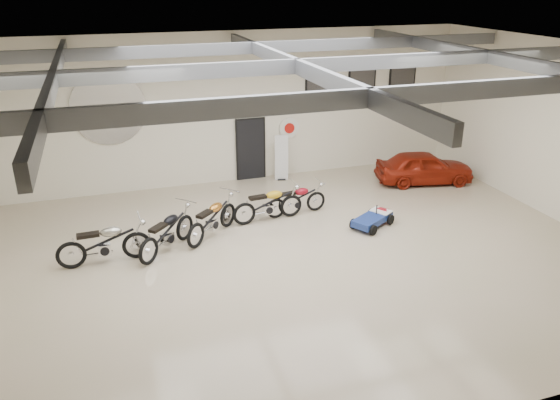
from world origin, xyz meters
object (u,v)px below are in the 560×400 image
object	(u,v)px
banner_stand	(281,156)
motorcycle_red	(296,199)
vintage_car	(424,167)
motorcycle_silver	(103,242)
motorcycle_yellow	(268,203)
go_kart	(375,215)
motorcycle_gold	(212,218)
motorcycle_black	(167,231)

from	to	relation	value
banner_stand	motorcycle_red	xyz separation A→B (m)	(-0.53, -2.97, -0.36)
vintage_car	banner_stand	bearing A→B (deg)	80.24
motorcycle_silver	motorcycle_yellow	xyz separation A→B (m)	(4.56, 1.17, -0.03)
motorcycle_silver	go_kart	bearing A→B (deg)	-2.78
motorcycle_yellow	go_kart	bearing A→B (deg)	-29.27
motorcycle_gold	vintage_car	distance (m)	7.94
motorcycle_yellow	motorcycle_red	world-z (taller)	motorcycle_yellow
go_kart	motorcycle_black	bearing A→B (deg)	146.85
vintage_car	motorcycle_yellow	bearing A→B (deg)	114.54
go_kart	vintage_car	distance (m)	4.10
banner_stand	motorcycle_yellow	distance (m)	3.47
banner_stand	go_kart	xyz separation A→B (m)	(1.35, -4.38, -0.55)
motorcycle_silver	go_kart	xyz separation A→B (m)	(7.36, -0.07, -0.28)
motorcycle_red	motorcycle_gold	bearing A→B (deg)	-171.28
motorcycle_yellow	motorcycle_red	distance (m)	0.94
motorcycle_yellow	go_kart	distance (m)	3.07
motorcycle_silver	motorcycle_gold	bearing A→B (deg)	10.51
banner_stand	motorcycle_yellow	size ratio (longest dim) A/B	0.81
banner_stand	motorcycle_gold	size ratio (longest dim) A/B	0.80
banner_stand	motorcycle_black	world-z (taller)	banner_stand
motorcycle_black	go_kart	xyz separation A→B (m)	(5.81, -0.22, -0.26)
motorcycle_silver	motorcycle_yellow	world-z (taller)	motorcycle_silver
motorcycle_silver	motorcycle_yellow	size ratio (longest dim) A/B	1.06
motorcycle_silver	go_kart	world-z (taller)	motorcycle_silver
motorcycle_black	motorcycle_gold	world-z (taller)	motorcycle_black
vintage_car	motorcycle_black	bearing A→B (deg)	116.57
motorcycle_silver	motorcycle_black	world-z (taller)	motorcycle_silver
motorcycle_black	vintage_car	distance (m)	9.29
go_kart	banner_stand	bearing A→B (deg)	76.18
banner_stand	motorcycle_silver	distance (m)	7.40
motorcycle_black	vintage_car	bearing A→B (deg)	-30.87
motorcycle_red	go_kart	xyz separation A→B (m)	(1.88, -1.41, -0.19)
vintage_car	motorcycle_silver	bearing A→B (deg)	115.29
motorcycle_black	motorcycle_yellow	xyz separation A→B (m)	(3.01, 1.01, -0.02)
banner_stand	motorcycle_red	bearing A→B (deg)	-85.77
motorcycle_gold	motorcycle_red	xyz separation A→B (m)	(2.67, 0.70, -0.06)
motorcycle_silver	motorcycle_black	size ratio (longest dim) A/B	1.02
banner_stand	motorcycle_silver	xyz separation A→B (m)	(-6.01, -4.31, -0.27)
motorcycle_black	motorcycle_gold	size ratio (longest dim) A/B	1.02
motorcycle_black	vintage_car	size ratio (longest dim) A/B	0.66
banner_stand	motorcycle_black	xyz separation A→B (m)	(-4.46, -4.15, -0.28)
go_kart	motorcycle_yellow	bearing A→B (deg)	125.24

